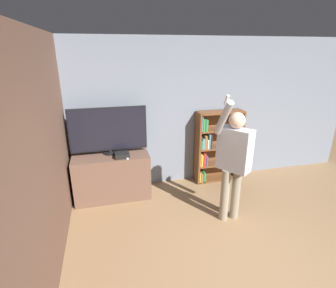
# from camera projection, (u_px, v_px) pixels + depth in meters

# --- Properties ---
(wall_back) EXTENTS (6.63, 0.06, 2.70)m
(wall_back) POSITION_uv_depth(u_px,v_px,m) (195.00, 113.00, 4.93)
(wall_back) COLOR gray
(wall_back) RESTS_ON ground_plane
(wall_side_brick) EXTENTS (0.06, 4.52, 2.70)m
(wall_side_brick) POSITION_uv_depth(u_px,v_px,m) (48.00, 152.00, 3.03)
(wall_side_brick) COLOR brown
(wall_side_brick) RESTS_ON ground_plane
(tv_ledge) EXTENTS (1.28, 0.55, 0.79)m
(tv_ledge) POSITION_uv_depth(u_px,v_px,m) (112.00, 176.00, 4.55)
(tv_ledge) COLOR brown
(tv_ledge) RESTS_ON ground_plane
(television) EXTENTS (1.27, 0.22, 0.80)m
(television) POSITION_uv_depth(u_px,v_px,m) (108.00, 130.00, 4.35)
(television) COLOR black
(television) RESTS_ON tv_ledge
(game_console) EXTENTS (0.23, 0.22, 0.07)m
(game_console) POSITION_uv_depth(u_px,v_px,m) (122.00, 155.00, 4.33)
(game_console) COLOR black
(game_console) RESTS_ON tv_ledge
(remote_loose) EXTENTS (0.05, 0.14, 0.02)m
(remote_loose) POSITION_uv_depth(u_px,v_px,m) (127.00, 157.00, 4.30)
(remote_loose) COLOR white
(remote_loose) RESTS_ON tv_ledge
(bookshelf) EXTENTS (0.90, 0.28, 1.40)m
(bookshelf) POSITION_uv_depth(u_px,v_px,m) (214.00, 147.00, 5.07)
(bookshelf) COLOR brown
(bookshelf) RESTS_ON ground_plane
(person) EXTENTS (0.61, 0.57, 1.95)m
(person) POSITION_uv_depth(u_px,v_px,m) (234.00, 157.00, 3.74)
(person) COLOR gray
(person) RESTS_ON ground_plane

